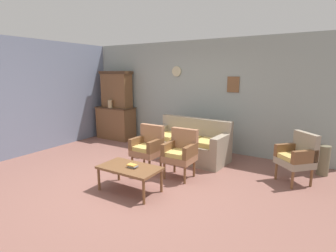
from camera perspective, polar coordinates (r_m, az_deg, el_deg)
name	(u,v)px	position (r m, az deg, el deg)	size (l,w,h in m)	color
ground_plane	(134,182)	(4.79, -7.43, -12.12)	(7.68, 7.68, 0.00)	#84564C
wall_back_with_decor	(198,96)	(6.66, 6.61, 6.63)	(6.40, 0.09, 2.70)	#939E99
wall_left_side	(22,98)	(6.93, -29.20, 5.41)	(0.06, 5.20, 2.70)	slate
side_cabinet	(116,123)	(7.84, -11.31, 0.69)	(1.16, 0.55, 0.93)	brown
cabinet_upper_hutch	(116,89)	(7.78, -11.19, 7.92)	(0.99, 0.38, 1.03)	brown
vase_on_cabinet	(110,104)	(7.65, -12.53, 4.73)	(0.13, 0.13, 0.22)	tan
floral_couch	(189,145)	(5.92, 4.63, -4.06)	(1.82, 0.93, 0.90)	gray
armchair_near_cabinet	(148,146)	(5.18, -4.42, -4.36)	(0.53, 0.50, 0.90)	#9E6B4C
armchair_by_doorway	(181,151)	(4.83, 2.80, -5.53)	(0.52, 0.49, 0.90)	#9E6B4C
wingback_chair_by_fireplace	(297,156)	(5.10, 26.40, -5.81)	(0.71, 0.71, 0.90)	gray
coffee_table	(130,169)	(4.34, -8.40, -9.35)	(1.00, 0.56, 0.42)	brown
book_stack_on_table	(132,166)	(4.28, -7.80, -8.62)	(0.16, 0.10, 0.05)	#817053
floor_vase_by_wall	(323,160)	(5.79, 30.83, -6.48)	(0.21, 0.21, 0.57)	#6D654B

